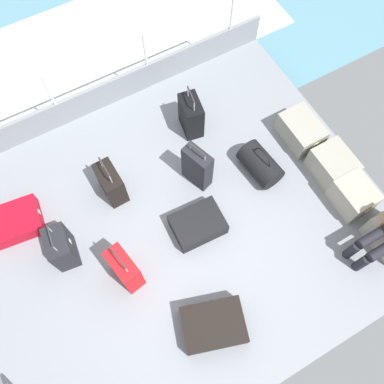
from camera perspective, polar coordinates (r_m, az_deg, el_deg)
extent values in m
cube|color=gray|center=(5.29, -1.95, -4.56)|extent=(4.40, 5.20, 0.06)
cube|color=gray|center=(6.10, -12.11, 13.37)|extent=(0.06, 5.20, 0.45)
cylinder|color=silver|center=(5.85, -18.86, 11.96)|extent=(0.04, 0.04, 1.00)
cylinder|color=silver|center=(6.01, -6.43, 17.76)|extent=(0.04, 0.04, 1.00)
cylinder|color=silver|center=(6.48, 5.43, 22.29)|extent=(0.04, 0.04, 1.00)
cylinder|color=silver|center=(5.52, -13.73, 18.22)|extent=(0.04, 4.16, 0.04)
cube|color=white|center=(7.47, -15.93, 18.09)|extent=(2.40, 7.28, 0.01)
cube|color=gray|center=(5.86, 15.06, 8.32)|extent=(0.61, 0.43, 0.36)
torus|color=tan|center=(5.92, 13.47, 10.99)|extent=(0.02, 0.12, 0.12)
torus|color=tan|center=(5.71, 17.04, 6.30)|extent=(0.02, 0.12, 0.12)
cube|color=gray|center=(5.68, 19.16, 3.52)|extent=(0.55, 0.45, 0.40)
torus|color=tan|center=(5.69, 17.71, 6.16)|extent=(0.02, 0.12, 0.12)
torus|color=tan|center=(5.56, 21.12, 1.57)|extent=(0.02, 0.12, 0.12)
cube|color=#9E9989|center=(5.57, 21.73, -0.52)|extent=(0.50, 0.41, 0.40)
torus|color=tan|center=(5.55, 20.43, 1.96)|extent=(0.02, 0.12, 0.12)
torus|color=tan|center=(5.47, 23.62, -2.35)|extent=(0.02, 0.12, 0.12)
torus|color=tan|center=(5.52, 24.88, -2.82)|extent=(0.02, 0.12, 0.12)
cylinder|color=black|center=(5.19, 25.29, -7.36)|extent=(0.12, 0.40, 0.12)
cylinder|color=black|center=(5.31, 22.76, -9.21)|extent=(0.11, 0.11, 0.39)
cylinder|color=black|center=(5.20, 24.10, -5.76)|extent=(0.12, 0.40, 0.12)
cylinder|color=black|center=(5.31, 21.60, -7.64)|extent=(0.11, 0.11, 0.39)
cube|color=red|center=(4.83, -9.43, -10.64)|extent=(0.46, 0.29, 0.62)
cylinder|color=#A5A8AD|center=(4.49, -11.16, -8.18)|extent=(0.02, 0.02, 0.18)
cylinder|color=#A5A8AD|center=(4.41, -9.23, -10.74)|extent=(0.02, 0.02, 0.18)
cylinder|color=#2D2D2D|center=(4.37, -10.39, -9.16)|extent=(0.28, 0.07, 0.02)
cube|color=green|center=(4.63, -8.66, -9.19)|extent=(0.05, 0.01, 0.08)
cube|color=black|center=(4.86, 3.03, -18.23)|extent=(0.71, 0.82, 0.25)
cube|color=green|center=(4.88, 7.28, -17.29)|extent=(0.05, 0.02, 0.08)
cube|color=black|center=(5.21, 0.74, 3.53)|extent=(0.43, 0.29, 0.67)
cylinder|color=#A5A8AD|center=(4.90, -0.24, 6.47)|extent=(0.02, 0.02, 0.11)
cylinder|color=#A5A8AD|center=(4.83, 1.83, 4.85)|extent=(0.02, 0.02, 0.11)
cylinder|color=#2D2D2D|center=(4.81, 0.80, 6.00)|extent=(0.25, 0.10, 0.02)
cube|color=green|center=(5.10, 1.48, 5.04)|extent=(0.05, 0.02, 0.08)
cube|color=black|center=(5.28, -11.32, 1.20)|extent=(0.45, 0.25, 0.53)
cylinder|color=#A5A8AD|center=(5.03, -12.73, 4.13)|extent=(0.02, 0.02, 0.20)
cylinder|color=#A5A8AD|center=(4.90, -11.40, 1.83)|extent=(0.02, 0.02, 0.20)
cylinder|color=#2D2D2D|center=(4.88, -12.30, 3.53)|extent=(0.28, 0.03, 0.02)
cube|color=white|center=(5.27, -10.19, 1.98)|extent=(0.05, 0.01, 0.08)
cube|color=black|center=(5.67, -0.13, 10.68)|extent=(0.45, 0.32, 0.58)
cylinder|color=#A5A8AD|center=(5.43, -0.58, 13.98)|extent=(0.02, 0.02, 0.18)
cylinder|color=#A5A8AD|center=(5.29, 0.31, 11.99)|extent=(0.02, 0.02, 0.18)
cylinder|color=#2D2D2D|center=(5.29, -0.14, 13.59)|extent=(0.27, 0.07, 0.02)
cube|color=green|center=(5.61, 1.13, 11.58)|extent=(0.05, 0.01, 0.08)
cube|color=black|center=(5.12, 0.83, -4.59)|extent=(0.51, 0.66, 0.24)
cube|color=white|center=(5.17, 4.02, -3.04)|extent=(0.05, 0.01, 0.08)
cube|color=#B70C1E|center=(5.61, -23.65, -3.90)|extent=(0.58, 0.70, 0.22)
cube|color=silver|center=(5.50, -20.71, -2.62)|extent=(0.05, 0.01, 0.08)
cube|color=black|center=(5.10, -17.88, -7.48)|extent=(0.43, 0.31, 0.56)
cylinder|color=#A5A8AD|center=(4.82, -19.43, -4.95)|extent=(0.02, 0.02, 0.16)
cylinder|color=#A5A8AD|center=(4.73, -18.75, -7.53)|extent=(0.02, 0.02, 0.16)
cylinder|color=#2D2D2D|center=(4.71, -19.38, -5.93)|extent=(0.26, 0.05, 0.02)
cube|color=silver|center=(4.99, -16.77, -6.65)|extent=(0.05, 0.01, 0.08)
cylinder|color=black|center=(5.48, 9.58, 3.83)|extent=(0.63, 0.41, 0.36)
torus|color=black|center=(5.31, 9.89, 4.78)|extent=(0.30, 0.05, 0.30)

